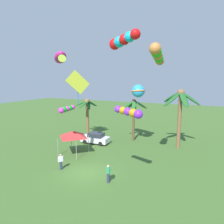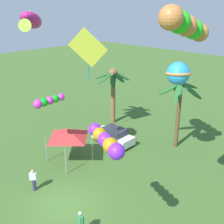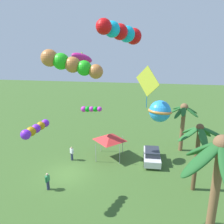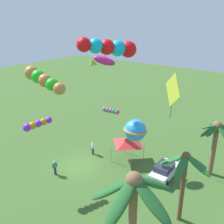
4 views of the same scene
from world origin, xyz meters
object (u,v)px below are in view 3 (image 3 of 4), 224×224
object	(u,v)px
kite_tube_2	(122,32)
kite_ball_3	(160,111)
palm_tree_2	(219,167)
spectator_1	(48,181)
kite_tube_6	(35,129)
parked_car_0	(152,156)
kite_diamond_0	(147,82)
festival_tent	(110,137)
kite_tube_1	(91,109)
palm_tree_1	(199,140)
kite_fish_4	(81,58)
palm_tree_0	(183,116)
kite_tube_5	(70,64)
spectator_0	(72,153)

from	to	relation	value
kite_tube_2	kite_ball_3	bearing A→B (deg)	74.27
palm_tree_2	spectator_1	world-z (taller)	palm_tree_2
kite_tube_6	parked_car_0	bearing A→B (deg)	133.20
kite_diamond_0	kite_tube_6	xyz separation A→B (m)	(10.32, -7.84, -2.14)
parked_car_0	kite_ball_3	bearing A→B (deg)	1.85
kite_tube_2	kite_tube_6	world-z (taller)	kite_tube_2
festival_tent	kite_tube_2	xyz separation A→B (m)	(5.49, 1.89, 10.54)
spectator_1	kite_tube_1	distance (m)	8.19
parked_car_0	festival_tent	xyz separation A→B (m)	(-0.31, -4.69, 1.72)
spectator_1	kite_tube_2	bearing A→B (deg)	101.37
palm_tree_1	kite_fish_4	distance (m)	13.22
parked_car_0	kite_tube_1	distance (m)	8.30
palm_tree_0	kite_tube_5	bearing A→B (deg)	-34.02
kite_tube_1	kite_tube_5	world-z (taller)	kite_tube_5
palm_tree_1	kite_tube_2	size ratio (longest dim) A/B	1.46
palm_tree_0	spectator_1	size ratio (longest dim) A/B	3.69
spectator_0	kite_tube_6	xyz separation A→B (m)	(7.12, 0.01, 5.48)
palm_tree_0	kite_tube_6	bearing A→B (deg)	-46.21
palm_tree_2	kite_ball_3	distance (m)	5.77
parked_car_0	kite_ball_3	xyz separation A→B (m)	(6.02, 0.19, 6.72)
palm_tree_1	kite_fish_4	xyz separation A→B (m)	(-3.88, -10.99, 6.24)
palm_tree_1	kite_tube_1	bearing A→B (deg)	-111.60
spectator_1	kite_ball_3	bearing A→B (deg)	92.48
spectator_1	kite_tube_1	size ratio (longest dim) A/B	0.69
parked_car_0	kite_tube_2	xyz separation A→B (m)	(5.18, -2.81, 12.26)
kite_tube_6	spectator_1	bearing A→B (deg)	-170.11
kite_tube_1	parked_car_0	bearing A→B (deg)	92.90
palm_tree_2	kite_tube_2	world-z (taller)	kite_tube_2
palm_tree_2	kite_tube_2	xyz separation A→B (m)	(-5.51, -5.97, 7.17)
parked_car_0	kite_ball_3	size ratio (longest dim) A/B	1.59
palm_tree_1	parked_car_0	xyz separation A→B (m)	(-4.36, -3.56, -3.97)
spectator_1	kite_tube_6	size ratio (longest dim) A/B	0.61
spectator_0	kite_tube_2	distance (m)	14.17
kite_tube_1	kite_tube_5	size ratio (longest dim) A/B	0.64
kite_tube_6	spectator_0	bearing A→B (deg)	-179.91
palm_tree_1	kite_diamond_0	distance (m)	8.71
parked_car_0	kite_diamond_0	xyz separation A→B (m)	(-2.17, -0.84, 7.68)
palm_tree_1	spectator_0	size ratio (longest dim) A/B	3.83
palm_tree_1	palm_tree_0	bearing A→B (deg)	-179.07
kite_ball_3	kite_tube_6	distance (m)	9.20
kite_diamond_0	kite_tube_5	world-z (taller)	kite_tube_5
festival_tent	palm_tree_2	bearing A→B (deg)	35.54
festival_tent	kite_ball_3	xyz separation A→B (m)	(6.34, 4.89, 5.00)
kite_ball_3	kite_diamond_0	bearing A→B (deg)	-172.82
parked_car_0	kite_tube_1	bearing A→B (deg)	-87.10
kite_tube_2	kite_tube_6	distance (m)	9.41
palm_tree_0	festival_tent	distance (m)	8.92
kite_diamond_0	kite_tube_6	distance (m)	13.14
palm_tree_1	kite_tube_6	xyz separation A→B (m)	(3.79, -12.24, 1.57)
parked_car_0	kite_diamond_0	size ratio (longest dim) A/B	0.86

